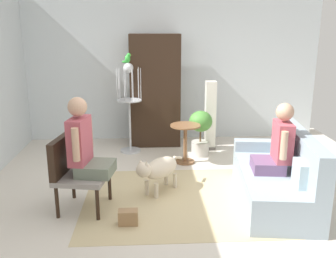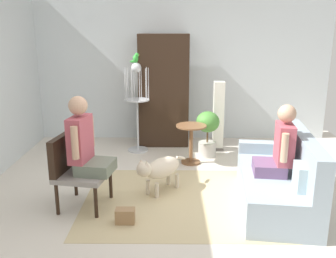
% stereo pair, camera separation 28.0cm
% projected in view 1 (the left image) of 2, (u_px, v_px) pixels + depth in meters
% --- Properties ---
extents(ground_plane, '(6.51, 6.51, 0.00)m').
position_uv_depth(ground_plane, '(177.00, 197.00, 4.84)').
color(ground_plane, beige).
extents(back_wall, '(5.86, 0.12, 2.85)m').
position_uv_depth(back_wall, '(166.00, 65.00, 7.13)').
color(back_wall, silver).
rests_on(back_wall, ground).
extents(area_rug, '(2.58, 2.02, 0.01)m').
position_uv_depth(area_rug, '(186.00, 199.00, 4.77)').
color(area_rug, '#C6B284').
rests_on(area_rug, ground).
extents(couch, '(1.00, 1.80, 0.90)m').
position_uv_depth(couch, '(278.00, 179.00, 4.63)').
color(couch, '#8EA0AD').
rests_on(couch, ground).
extents(armchair, '(0.67, 0.71, 0.89)m').
position_uv_depth(armchair, '(73.00, 167.00, 4.41)').
color(armchair, black).
rests_on(armchair, ground).
extents(person_on_couch, '(0.48, 0.56, 0.85)m').
position_uv_depth(person_on_couch, '(278.00, 145.00, 4.49)').
color(person_on_couch, '#684B6F').
extents(person_on_armchair, '(0.53, 0.55, 0.92)m').
position_uv_depth(person_on_armchair, '(84.00, 144.00, 4.32)').
color(person_on_armchair, slate).
extents(round_end_table, '(0.48, 0.48, 0.63)m').
position_uv_depth(round_end_table, '(185.00, 139.00, 5.97)').
color(round_end_table, brown).
rests_on(round_end_table, ground).
extents(dog, '(0.64, 0.72, 0.54)m').
position_uv_depth(dog, '(159.00, 169.00, 4.88)').
color(dog, beige).
rests_on(dog, ground).
extents(bird_cage_stand, '(0.43, 0.43, 1.56)m').
position_uv_depth(bird_cage_stand, '(129.00, 105.00, 6.40)').
color(bird_cage_stand, silver).
rests_on(bird_cage_stand, ground).
extents(parrot, '(0.17, 0.10, 0.16)m').
position_uv_depth(parrot, '(128.00, 58.00, 6.19)').
color(parrot, green).
rests_on(parrot, bird_cage_stand).
extents(potted_plant, '(0.39, 0.39, 0.78)m').
position_uv_depth(potted_plant, '(201.00, 129.00, 6.30)').
color(potted_plant, beige).
rests_on(potted_plant, ground).
extents(column_lamp, '(0.20, 0.20, 1.23)m').
position_uv_depth(column_lamp, '(210.00, 116.00, 6.59)').
color(column_lamp, '#4C4742').
rests_on(column_lamp, ground).
extents(armoire_cabinet, '(0.90, 0.56, 2.02)m').
position_uv_depth(armoire_cabinet, '(155.00, 90.00, 6.83)').
color(armoire_cabinet, black).
rests_on(armoire_cabinet, ground).
extents(handbag, '(0.22, 0.13, 0.17)m').
position_uv_depth(handbag, '(128.00, 217.00, 4.14)').
color(handbag, '#99724C').
rests_on(handbag, ground).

